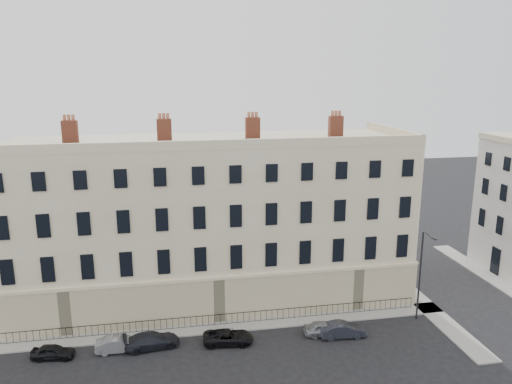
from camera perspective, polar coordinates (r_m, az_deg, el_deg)
ground at (r=40.55m, az=5.71°, el=-17.78°), size 160.00×160.00×0.00m
terrace at (r=47.29m, az=-5.11°, el=-3.13°), size 36.22×12.22×17.00m
pavement_terrace at (r=43.56m, az=-9.46°, el=-15.44°), size 48.00×2.00×0.12m
pavement_east_return at (r=51.63m, az=17.42°, el=-11.07°), size 2.00×24.00×0.12m
pavement_adjacent at (r=58.27m, az=25.34°, el=-8.91°), size 2.00×20.00×0.12m
railings at (r=43.86m, az=-4.10°, el=-14.33°), size 35.00×0.04×0.96m
car_a at (r=42.27m, az=-22.18°, el=-16.56°), size 3.31×1.68×1.08m
car_b at (r=41.58m, az=-15.25°, el=-16.40°), size 3.71×1.31×1.22m
car_c at (r=41.46m, az=-11.83°, el=-16.27°), size 4.48×2.29×1.25m
car_d at (r=41.29m, az=-3.20°, el=-16.22°), size 4.18×2.29×1.11m
car_e at (r=42.74m, az=7.87°, el=-15.17°), size 3.59×1.73×1.18m
car_f at (r=42.67m, az=9.85°, el=-15.25°), size 3.84×1.49×1.25m
streetlamp at (r=45.35m, az=18.34°, el=-8.67°), size 0.48×1.71×7.97m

